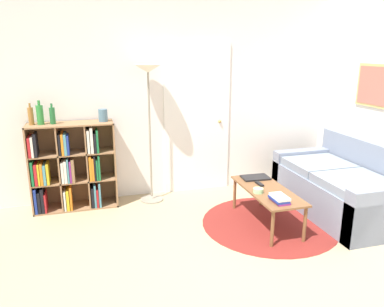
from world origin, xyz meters
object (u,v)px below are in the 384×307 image
object	(u,v)px
laptop	(255,177)
bottle_left	(31,116)
bottle_middle	(40,115)
bookshelf	(70,168)
couch	(344,188)
coffee_table	(267,193)
floor_lamp	(148,87)
bowl	(258,191)
bottle_right	(52,115)
vase_on_shelf	(103,115)

from	to	relation	value
laptop	bottle_left	world-z (taller)	bottle_left
bottle_left	bottle_middle	size ratio (longest dim) A/B	0.90
bookshelf	couch	xyz separation A→B (m)	(3.14, -1.02, -0.22)
coffee_table	bottle_left	size ratio (longest dim) A/B	4.23
floor_lamp	bowl	size ratio (longest dim) A/B	15.77
coffee_table	bowl	size ratio (longest dim) A/B	9.63
bottle_left	bottle_right	distance (m)	0.23
coffee_table	bottle_left	distance (m)	2.82
bottle_left	coffee_table	bearing A→B (deg)	-23.78
coffee_table	bottle_right	distance (m)	2.61
bowl	vase_on_shelf	size ratio (longest dim) A/B	0.73
bottle_left	bookshelf	bearing A→B (deg)	-2.03
floor_lamp	bottle_left	size ratio (longest dim) A/B	6.92
coffee_table	bottle_right	xyz separation A→B (m)	(-2.24, 1.08, 0.80)
bookshelf	bottle_left	size ratio (longest dim) A/B	4.25
bottle_right	bottle_middle	bearing A→B (deg)	178.28
couch	coffee_table	size ratio (longest dim) A/B	1.56
bowl	bottle_middle	bearing A→B (deg)	152.88
couch	coffee_table	world-z (taller)	couch
couch	bowl	bearing A→B (deg)	-174.33
bottle_middle	bottle_right	bearing A→B (deg)	-1.72
couch	laptop	xyz separation A→B (m)	(-1.02, 0.32, 0.13)
bookshelf	bottle_right	xyz separation A→B (m)	(-0.14, -0.00, 0.65)
bookshelf	vase_on_shelf	size ratio (longest dim) A/B	7.11
bottle_right	floor_lamp	bearing A→B (deg)	-2.03
bookshelf	laptop	size ratio (longest dim) A/B	3.19
bookshelf	bottle_left	distance (m)	0.75
bowl	bottle_left	world-z (taller)	bottle_left
laptop	bookshelf	bearing A→B (deg)	161.70
couch	bowl	size ratio (longest dim) A/B	14.97
laptop	bottle_middle	world-z (taller)	bottle_middle
bottle_left	bottle_right	xyz separation A→B (m)	(0.23, -0.01, -0.00)
vase_on_shelf	bowl	bearing A→B (deg)	-36.69
coffee_table	bowl	xyz separation A→B (m)	(-0.14, -0.06, 0.07)
laptop	vase_on_shelf	xyz separation A→B (m)	(-1.70, 0.70, 0.72)
bottle_left	vase_on_shelf	world-z (taller)	bottle_left
floor_lamp	bowl	world-z (taller)	floor_lamp
bottle_middle	bottle_right	size ratio (longest dim) A/B	1.17
bookshelf	floor_lamp	distance (m)	1.37
bowl	bottle_middle	size ratio (longest dim) A/B	0.39
bottle_middle	couch	bearing A→B (deg)	-16.68
couch	coffee_table	xyz separation A→B (m)	(-1.05, -0.06, 0.07)
bowl	bottle_right	bearing A→B (deg)	151.50
bottle_right	vase_on_shelf	size ratio (longest dim) A/B	1.60
bowl	bottle_left	distance (m)	2.70
bookshelf	laptop	world-z (taller)	bookshelf
couch	vase_on_shelf	world-z (taller)	vase_on_shelf
bookshelf	bottle_left	bearing A→B (deg)	177.97
vase_on_shelf	laptop	bearing A→B (deg)	-22.44
bowl	bookshelf	bearing A→B (deg)	149.76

